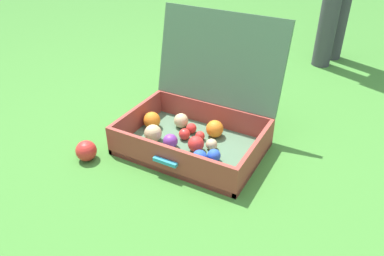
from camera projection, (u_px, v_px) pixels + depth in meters
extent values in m
plane|color=#3D7A2D|center=(197.00, 162.00, 1.67)|extent=(16.00, 16.00, 0.00)
cube|color=#4C7051|center=(192.00, 147.00, 1.75)|extent=(0.63, 0.43, 0.03)
cube|color=#9E3D33|center=(137.00, 120.00, 1.84)|extent=(0.02, 0.43, 0.14)
cube|color=#9E3D33|center=(255.00, 155.00, 1.60)|extent=(0.02, 0.43, 0.14)
cube|color=#9E3D33|center=(168.00, 160.00, 1.57)|extent=(0.59, 0.02, 0.14)
cube|color=#9E3D33|center=(212.00, 116.00, 1.88)|extent=(0.59, 0.02, 0.14)
cube|color=#4C7051|center=(220.00, 59.00, 1.77)|extent=(0.63, 0.12, 0.43)
cube|color=teal|center=(165.00, 162.00, 1.55)|extent=(0.11, 0.02, 0.02)
sphere|color=blue|center=(214.00, 156.00, 1.62)|extent=(0.06, 0.06, 0.06)
sphere|color=#D1B784|center=(181.00, 121.00, 1.86)|extent=(0.07, 0.07, 0.07)
sphere|color=red|center=(184.00, 134.00, 1.77)|extent=(0.05, 0.05, 0.05)
sphere|color=red|center=(191.00, 128.00, 1.82)|extent=(0.05, 0.05, 0.05)
sphere|color=orange|center=(152.00, 120.00, 1.85)|extent=(0.08, 0.08, 0.08)
sphere|color=purple|center=(170.00, 141.00, 1.71)|extent=(0.07, 0.07, 0.07)
sphere|color=red|center=(196.00, 144.00, 1.69)|extent=(0.07, 0.07, 0.07)
sphere|color=orange|center=(215.00, 129.00, 1.78)|extent=(0.08, 0.08, 0.08)
sphere|color=red|center=(200.00, 136.00, 1.77)|extent=(0.04, 0.04, 0.04)
sphere|color=#D1B784|center=(212.00, 144.00, 1.70)|extent=(0.05, 0.05, 0.05)
sphere|color=blue|center=(200.00, 157.00, 1.60)|extent=(0.07, 0.07, 0.07)
sphere|color=#D1B784|center=(153.00, 133.00, 1.75)|extent=(0.08, 0.08, 0.08)
sphere|color=purple|center=(208.00, 165.00, 1.57)|extent=(0.06, 0.06, 0.06)
sphere|color=red|center=(86.00, 151.00, 1.67)|extent=(0.09, 0.09, 0.09)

